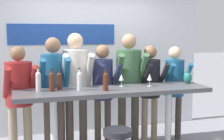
% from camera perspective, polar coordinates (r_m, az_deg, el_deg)
% --- Properties ---
extents(back_wall, '(4.30, 0.12, 2.61)m').
position_cam_1_polar(back_wall, '(5.75, -4.19, 1.91)').
color(back_wall, silver).
rests_on(back_wall, ground_plane).
extents(tasting_table, '(2.70, 0.66, 1.04)m').
position_cam_1_polar(tasting_table, '(4.34, 0.38, -5.26)').
color(tasting_table, '#4C4C51').
rests_on(tasting_table, ground_plane).
extents(person_far_left, '(0.51, 0.59, 1.62)m').
position_cam_1_polar(person_far_left, '(4.63, -16.62, -3.51)').
color(person_far_left, gray).
rests_on(person_far_left, ground_plane).
extents(person_left, '(0.42, 0.54, 1.74)m').
position_cam_1_polar(person_left, '(4.64, -10.61, -2.25)').
color(person_left, '#473D33').
rests_on(person_left, ground_plane).
extents(person_center_left, '(0.47, 0.57, 1.80)m').
position_cam_1_polar(person_center_left, '(4.74, -6.62, -1.56)').
color(person_center_left, '#473D33').
rests_on(person_center_left, ground_plane).
extents(person_center, '(0.44, 0.55, 1.62)m').
position_cam_1_polar(person_center, '(4.83, -1.68, -2.59)').
color(person_center, '#473D33').
rests_on(person_center, ground_plane).
extents(person_center_right, '(0.51, 0.61, 1.79)m').
position_cam_1_polar(person_center_right, '(4.93, 3.10, -1.35)').
color(person_center_right, '#473D33').
rests_on(person_center_right, ground_plane).
extents(person_right, '(0.40, 0.51, 1.60)m').
position_cam_1_polar(person_right, '(5.07, 6.99, -2.37)').
color(person_right, gray).
rests_on(person_right, ground_plane).
extents(person_far_right, '(0.40, 0.50, 1.58)m').
position_cam_1_polar(person_far_right, '(5.30, 11.35, -2.22)').
color(person_far_right, '#473D33').
rests_on(person_far_right, ground_plane).
extents(wine_bottle_0, '(0.07, 0.07, 0.31)m').
position_cam_1_polar(wine_bottle_0, '(4.18, -10.97, -1.94)').
color(wine_bottle_0, '#4C1E0F').
rests_on(wine_bottle_0, tasting_table).
extents(wine_bottle_1, '(0.07, 0.07, 0.29)m').
position_cam_1_polar(wine_bottle_1, '(4.15, -1.16, -1.96)').
color(wine_bottle_1, '#4C1E0F').
rests_on(wine_bottle_1, tasting_table).
extents(wine_bottle_2, '(0.07, 0.07, 0.30)m').
position_cam_1_polar(wine_bottle_2, '(4.19, -5.94, -1.87)').
color(wine_bottle_2, '#B7BCC1').
rests_on(wine_bottle_2, tasting_table).
extents(wine_bottle_3, '(0.07, 0.07, 0.28)m').
position_cam_1_polar(wine_bottle_3, '(4.28, -9.60, -1.85)').
color(wine_bottle_3, '#4C1E0F').
rests_on(wine_bottle_3, tasting_table).
extents(wine_bottle_4, '(0.07, 0.07, 0.32)m').
position_cam_1_polar(wine_bottle_4, '(4.22, -13.33, -1.86)').
color(wine_bottle_4, '#B7BCC1').
rests_on(wine_bottle_4, tasting_table).
extents(wine_glass_0, '(0.07, 0.07, 0.18)m').
position_cam_1_polar(wine_glass_0, '(4.49, 1.74, -1.41)').
color(wine_glass_0, silver).
rests_on(wine_glass_0, tasting_table).
extents(wine_glass_1, '(0.07, 0.07, 0.18)m').
position_cam_1_polar(wine_glass_1, '(4.54, 6.89, -1.38)').
color(wine_glass_1, silver).
rests_on(wine_glass_1, tasting_table).
extents(decorative_vase, '(0.13, 0.13, 0.22)m').
position_cam_1_polar(decorative_vase, '(4.89, 13.67, -1.35)').
color(decorative_vase, '#1E665B').
rests_on(decorative_vase, tasting_table).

